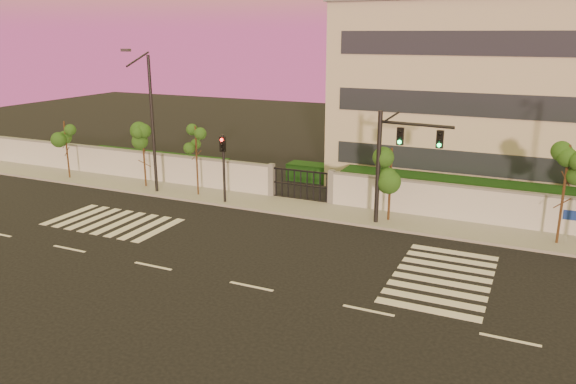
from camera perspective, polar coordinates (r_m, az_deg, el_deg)
name	(u,v)px	position (r m, az deg, el deg)	size (l,w,h in m)	color
ground	(251,286)	(23.49, -3.74, -9.56)	(120.00, 120.00, 0.00)	black
sidewalk	(338,213)	(32.42, 5.10, -2.16)	(60.00, 3.00, 0.15)	gray
perimeter_wall	(349,190)	(33.46, 6.18, 0.16)	(60.00, 0.36, 2.20)	silver
hedge_row	(379,185)	(35.76, 9.19, 0.66)	(41.00, 4.25, 1.80)	black
institutional_building	(528,94)	(40.79, 23.19, 9.10)	(24.40, 12.40, 12.25)	beige
road_markings	(260,250)	(27.21, -2.91, -5.86)	(57.00, 7.62, 0.02)	silver
street_tree_a	(66,137)	(42.33, -21.64, 5.23)	(1.40, 1.11, 4.18)	#382314
street_tree_b	(143,143)	(38.31, -14.47, 4.82)	(1.47, 1.17, 4.16)	#382314
street_tree_c	(196,145)	(35.50, -9.28, 4.73)	(1.36, 1.08, 4.54)	#382314
street_tree_d	(391,168)	(30.69, 10.46, 2.42)	(1.64, 1.30, 4.18)	#382314
street_tree_e	(567,173)	(29.71, 26.47, 1.78)	(1.56, 1.24, 5.02)	#382314
traffic_signal_main	(393,155)	(29.80, 10.65, 3.69)	(3.92, 0.59, 6.21)	black
traffic_signal_secondary	(223,161)	(33.77, -6.58, 3.19)	(0.33, 0.33, 4.30)	black
streetlight_west	(150,118)	(36.41, -13.82, 7.35)	(0.55, 2.21, 9.20)	black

